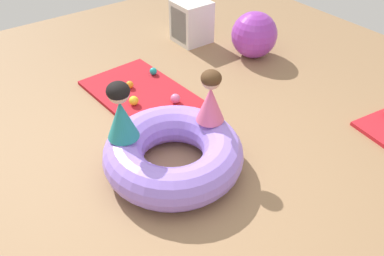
{
  "coord_description": "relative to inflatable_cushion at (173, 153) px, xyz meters",
  "views": [
    {
      "loc": [
        2.11,
        -1.41,
        2.47
      ],
      "look_at": [
        -0.09,
        0.21,
        0.36
      ],
      "focal_mm": 37.82,
      "sensor_mm": 36.0,
      "label": 1
    }
  ],
  "objects": [
    {
      "name": "gym_mat_center_rear",
      "position": [
        -1.16,
        0.38,
        -0.16
      ],
      "size": [
        1.47,
        0.96,
        0.04
      ],
      "primitive_type": "cube",
      "rotation": [
        0.0,
        0.0,
        0.06
      ],
      "color": "#B21923",
      "rests_on": "ground"
    },
    {
      "name": "child_in_pink",
      "position": [
        -0.02,
        0.41,
        0.41
      ],
      "size": [
        0.35,
        0.35,
        0.49
      ],
      "rotation": [
        0.0,
        0.0,
        2.5
      ],
      "color": "#E5608E",
      "rests_on": "inflatable_cushion"
    },
    {
      "name": "play_ball_yellow",
      "position": [
        -1.03,
        0.19,
        -0.08
      ],
      "size": [
        0.1,
        0.1,
        0.1
      ],
      "primitive_type": "sphere",
      "color": "yellow",
      "rests_on": "gym_mat_center_rear"
    },
    {
      "name": "ground_plane",
      "position": [
        0.09,
        -0.01,
        -0.18
      ],
      "size": [
        8.0,
        8.0,
        0.0
      ],
      "primitive_type": "plane",
      "color": "#93704C"
    },
    {
      "name": "exercise_ball_large",
      "position": [
        -1.16,
        2.03,
        0.12
      ],
      "size": [
        0.58,
        0.58,
        0.58
      ],
      "primitive_type": "sphere",
      "color": "purple",
      "rests_on": "ground"
    },
    {
      "name": "play_ball_orange",
      "position": [
        -1.35,
        0.32,
        -0.09
      ],
      "size": [
        0.08,
        0.08,
        0.08
      ],
      "primitive_type": "sphere",
      "color": "orange",
      "rests_on": "gym_mat_center_rear"
    },
    {
      "name": "storage_cube",
      "position": [
        -1.99,
        1.63,
        0.1
      ],
      "size": [
        0.44,
        0.44,
        0.56
      ],
      "color": "silver",
      "rests_on": "ground"
    },
    {
      "name": "play_ball_teal",
      "position": [
        -1.45,
        0.7,
        -0.09
      ],
      "size": [
        0.09,
        0.09,
        0.09
      ],
      "primitive_type": "sphere",
      "color": "teal",
      "rests_on": "gym_mat_center_rear"
    },
    {
      "name": "play_ball_pink",
      "position": [
        -0.8,
        0.57,
        -0.08
      ],
      "size": [
        0.1,
        0.1,
        0.1
      ],
      "primitive_type": "sphere",
      "color": "pink",
      "rests_on": "gym_mat_center_rear"
    },
    {
      "name": "inflatable_cushion",
      "position": [
        0.0,
        0.0,
        0.0
      ],
      "size": [
        1.21,
        1.21,
        0.35
      ],
      "primitive_type": "torus",
      "color": "#9975EA",
      "rests_on": "ground"
    },
    {
      "name": "child_in_teal",
      "position": [
        -0.26,
        -0.32,
        0.43
      ],
      "size": [
        0.38,
        0.38,
        0.52
      ],
      "rotation": [
        0.0,
        0.0,
        5.54
      ],
      "color": "teal",
      "rests_on": "inflatable_cushion"
    }
  ]
}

